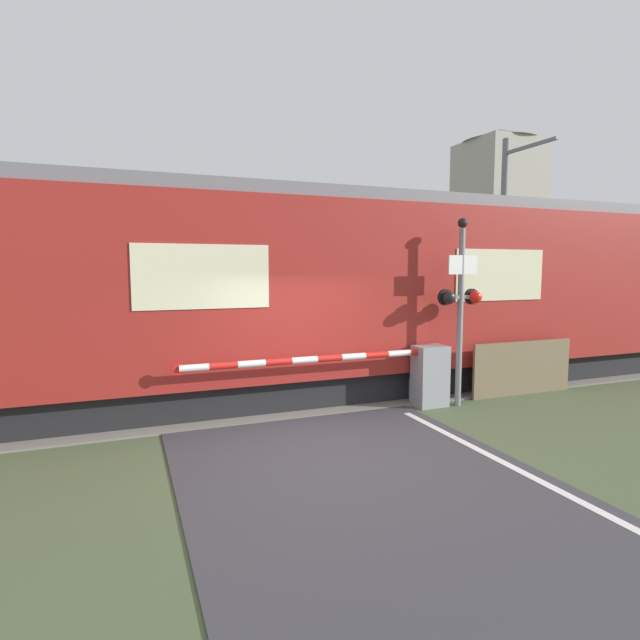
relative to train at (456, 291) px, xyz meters
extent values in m
plane|color=#475638|center=(-4.43, -3.02, -2.07)|extent=(80.00, 80.00, 0.00)
cube|color=slate|center=(-4.43, 0.00, -2.06)|extent=(36.00, 3.20, 0.03)
cube|color=#595451|center=(-4.43, -0.72, -1.99)|extent=(36.00, 0.08, 0.10)
cube|color=#595451|center=(-4.43, 0.72, -1.99)|extent=(36.00, 0.08, 0.10)
cube|color=black|center=(0.00, 0.00, -1.77)|extent=(19.76, 2.42, 0.60)
cube|color=maroon|center=(0.00, 0.00, 0.13)|extent=(21.47, 2.84, 3.21)
cube|color=slate|center=(0.00, 0.00, 1.86)|extent=(21.04, 2.62, 0.24)
cube|color=beige|center=(0.00, -1.43, 0.37)|extent=(2.15, 0.02, 1.03)
cube|color=beige|center=(-5.91, -1.43, 0.37)|extent=(2.15, 0.02, 1.03)
cube|color=gray|center=(-1.79, -1.69, -1.50)|extent=(0.60, 0.44, 1.14)
cylinder|color=gray|center=(-1.79, -1.69, -1.03)|extent=(0.16, 0.16, 0.18)
cylinder|color=red|center=(-2.02, -1.69, -1.03)|extent=(0.45, 0.11, 0.11)
cylinder|color=white|center=(-2.48, -1.69, -1.03)|extent=(0.45, 0.11, 0.11)
cylinder|color=red|center=(-2.93, -1.69, -1.03)|extent=(0.45, 0.11, 0.11)
cylinder|color=white|center=(-3.38, -1.69, -1.03)|extent=(0.45, 0.11, 0.11)
cylinder|color=red|center=(-3.84, -1.69, -1.03)|extent=(0.45, 0.11, 0.11)
cylinder|color=white|center=(-4.29, -1.69, -1.03)|extent=(0.45, 0.11, 0.11)
cylinder|color=red|center=(-4.75, -1.69, -1.03)|extent=(0.45, 0.11, 0.11)
cylinder|color=white|center=(-5.20, -1.69, -1.03)|extent=(0.45, 0.11, 0.11)
cylinder|color=red|center=(-5.66, -1.69, -1.03)|extent=(0.45, 0.11, 0.11)
cylinder|color=white|center=(-6.11, -1.69, -1.03)|extent=(0.45, 0.11, 0.11)
cylinder|color=red|center=(-6.34, -1.69, -1.03)|extent=(0.20, 0.02, 0.20)
cylinder|color=gray|center=(-1.28, -1.86, -0.42)|extent=(0.11, 0.11, 3.30)
cube|color=gray|center=(-1.28, -1.86, -0.02)|extent=(0.71, 0.07, 0.07)
sphere|color=black|center=(-1.58, -1.91, -0.02)|extent=(0.24, 0.24, 0.24)
sphere|color=red|center=(-0.99, -1.91, -0.02)|extent=(0.24, 0.24, 0.24)
cylinder|color=black|center=(-1.58, -1.80, -0.02)|extent=(0.30, 0.06, 0.30)
cylinder|color=black|center=(-0.99, -1.80, -0.02)|extent=(0.30, 0.06, 0.30)
cube|color=white|center=(-1.28, -1.90, 0.57)|extent=(0.62, 0.02, 0.35)
sphere|color=black|center=(-1.28, -1.86, 1.33)|extent=(0.18, 0.18, 0.18)
cylinder|color=slate|center=(3.07, 2.02, 1.03)|extent=(0.20, 0.20, 6.20)
cube|color=slate|center=(3.07, 1.12, 3.73)|extent=(0.10, 1.80, 0.08)
cube|color=#9E998E|center=(15.69, 16.96, 3.25)|extent=(4.35, 4.35, 10.65)
cone|color=slate|center=(15.69, 16.96, 8.98)|extent=(4.78, 4.78, 0.80)
cube|color=#726047|center=(0.45, -1.66, -1.52)|extent=(2.45, 0.06, 1.10)
camera|label=1|loc=(-7.07, -9.48, 0.50)|focal=28.00mm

